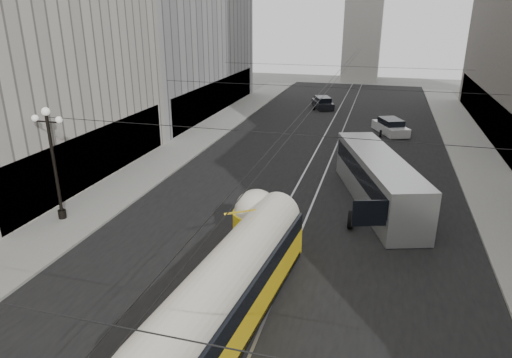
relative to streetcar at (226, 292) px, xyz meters
The scene contains 11 objects.
road 20.95m from the streetcar, 88.63° to the left, with size 20.00×85.00×0.02m, color black.
sidewalk_left 27.00m from the streetcar, 115.25° to the left, with size 4.00×72.00×0.15m, color gray.
sidewalk_right 27.44m from the streetcar, 62.86° to the left, with size 4.00×72.00×0.15m, color gray.
rail_left 20.94m from the streetcar, 90.69° to the left, with size 0.12×85.00×0.04m, color gray.
rail_right 20.98m from the streetcar, 86.57° to the left, with size 0.12×85.00×0.04m, color gray.
lamppost_left_mid 13.85m from the streetcar, 152.19° to the left, with size 1.86×0.44×6.37m.
catenary 20.35m from the streetcar, 88.22° to the left, with size 25.00×72.00×0.23m.
streetcar is the anchor object (origin of this frame).
city_bus 14.70m from the streetcar, 70.05° to the left, with size 6.04×12.27×3.01m.
sedan_white_far 32.36m from the streetcar, 79.69° to the left, with size 3.69×5.04×1.47m.
sedan_dark_far 42.51m from the streetcar, 93.05° to the left, with size 3.30×4.77×1.39m.
Camera 1 is at (4.40, -1.75, 11.25)m, focal length 32.00 mm.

